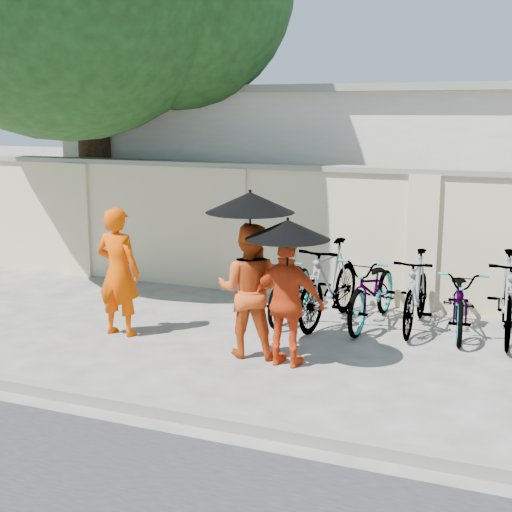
% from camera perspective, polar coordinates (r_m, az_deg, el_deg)
% --- Properties ---
extents(ground, '(80.00, 80.00, 0.00)m').
position_cam_1_polar(ground, '(8.66, -3.89, -8.05)').
color(ground, '#A49F97').
extents(kerb, '(40.00, 0.16, 0.12)m').
position_cam_1_polar(kerb, '(7.26, -9.92, -11.69)').
color(kerb, gray).
rests_on(kerb, ground).
extents(compound_wall, '(20.00, 0.30, 2.00)m').
position_cam_1_polar(compound_wall, '(11.00, 8.14, 1.49)').
color(compound_wall, beige).
rests_on(compound_wall, ground).
extents(building_behind, '(14.00, 6.00, 3.20)m').
position_cam_1_polar(building_behind, '(14.46, 15.82, 5.97)').
color(building_behind, silver).
rests_on(building_behind, ground).
extents(monk_left, '(0.63, 0.43, 1.69)m').
position_cam_1_polar(monk_left, '(9.43, -10.96, -1.24)').
color(monk_left, '#F24A00').
rests_on(monk_left, ground).
extents(monk_center, '(0.87, 0.72, 1.62)m').
position_cam_1_polar(monk_center, '(8.48, -0.56, -2.74)').
color(monk_center, '#CA4914').
rests_on(monk_center, ground).
extents(parasol_center, '(1.03, 1.03, 1.07)m').
position_cam_1_polar(parasol_center, '(8.19, -0.47, 4.32)').
color(parasol_center, black).
rests_on(parasol_center, ground).
extents(monk_right, '(0.90, 0.42, 1.49)m').
position_cam_1_polar(monk_right, '(8.15, 2.55, -3.78)').
color(monk_right, red).
rests_on(monk_right, ground).
extents(parasol_right, '(0.96, 0.96, 0.87)m').
position_cam_1_polar(parasol_right, '(7.89, 2.55, 2.13)').
color(parasol_right, black).
rests_on(parasol_right, ground).
extents(bike_0, '(0.64, 1.76, 0.92)m').
position_cam_1_polar(bike_0, '(10.12, 2.84, -2.41)').
color(bike_0, gray).
rests_on(bike_0, ground).
extents(bike_1, '(0.78, 1.97, 1.15)m').
position_cam_1_polar(bike_1, '(9.86, 5.89, -2.14)').
color(bike_1, gray).
rests_on(bike_1, ground).
extents(bike_2, '(0.79, 1.94, 1.00)m').
position_cam_1_polar(bike_2, '(9.87, 9.34, -2.68)').
color(bike_2, gray).
rests_on(bike_2, ground).
extents(bike_3, '(0.51, 1.76, 1.05)m').
position_cam_1_polar(bike_3, '(9.78, 12.68, -2.79)').
color(bike_3, gray).
rests_on(bike_3, ground).
extents(bike_4, '(0.84, 1.82, 0.92)m').
position_cam_1_polar(bike_4, '(9.76, 16.06, -3.38)').
color(bike_4, gray).
rests_on(bike_4, ground).
extents(bike_5, '(0.68, 1.90, 1.12)m').
position_cam_1_polar(bike_5, '(9.69, 19.49, -3.10)').
color(bike_5, gray).
rests_on(bike_5, ground).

